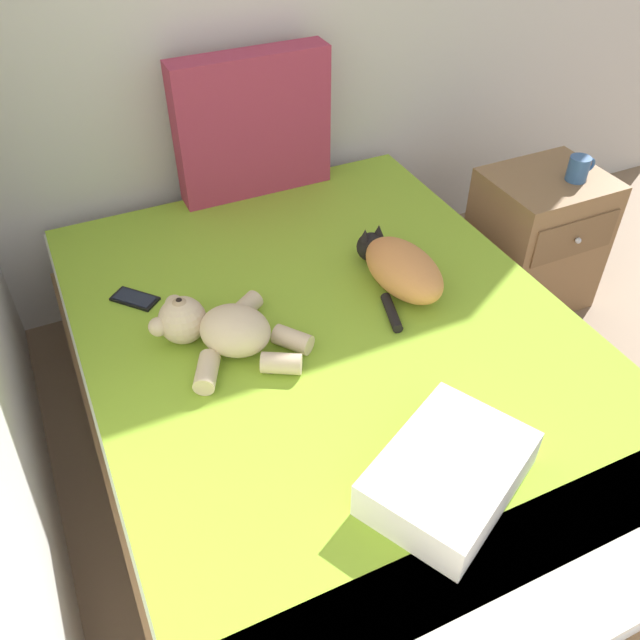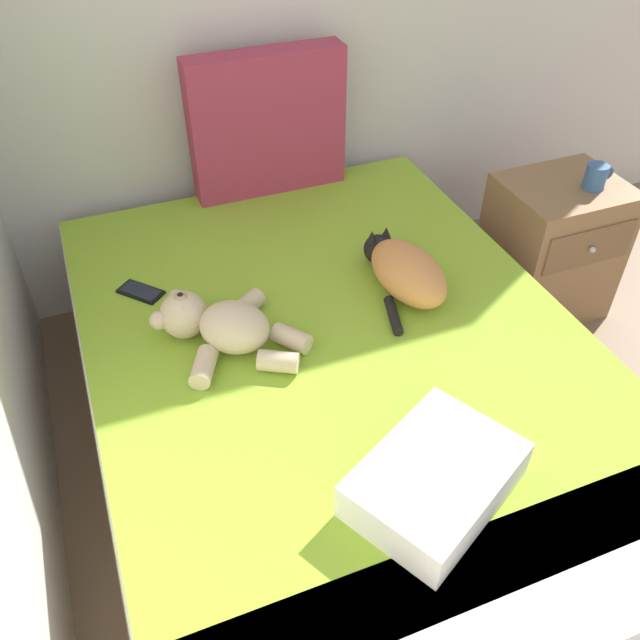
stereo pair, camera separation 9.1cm
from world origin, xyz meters
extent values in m
cube|color=olive|center=(0.92, 3.50, 0.14)|extent=(1.51, 2.05, 0.28)
cube|color=white|center=(0.92, 3.50, 0.38)|extent=(1.46, 1.99, 0.19)
cube|color=#8CB72D|center=(0.92, 3.56, 0.49)|extent=(1.45, 1.85, 0.02)
cube|color=silver|center=(0.92, 2.64, 0.49)|extent=(1.45, 0.33, 0.02)
cube|color=#A5334C|center=(1.02, 4.45, 0.77)|extent=(0.59, 0.12, 0.54)
ellipsoid|color=#D18447|center=(1.21, 3.64, 0.57)|extent=(0.22, 0.35, 0.15)
sphere|color=black|center=(1.20, 3.83, 0.55)|extent=(0.10, 0.10, 0.10)
cone|color=black|center=(1.17, 3.82, 0.60)|extent=(0.04, 0.04, 0.04)
cone|color=black|center=(1.23, 3.83, 0.60)|extent=(0.04, 0.04, 0.04)
cylinder|color=black|center=(1.11, 3.53, 0.51)|extent=(0.07, 0.16, 0.03)
ellipsoid|color=black|center=(1.24, 3.73, 0.52)|extent=(0.06, 0.10, 0.04)
ellipsoid|color=beige|center=(0.63, 3.59, 0.57)|extent=(0.27, 0.27, 0.14)
sphere|color=beige|center=(0.50, 3.70, 0.57)|extent=(0.14, 0.14, 0.14)
sphere|color=tan|center=(0.50, 3.70, 0.62)|extent=(0.06, 0.06, 0.06)
sphere|color=black|center=(0.50, 3.70, 0.64)|extent=(0.02, 0.02, 0.02)
sphere|color=beige|center=(0.43, 3.69, 0.58)|extent=(0.06, 0.06, 0.06)
sphere|color=beige|center=(0.50, 3.77, 0.58)|extent=(0.06, 0.06, 0.06)
cylinder|color=beige|center=(0.51, 3.51, 0.53)|extent=(0.11, 0.14, 0.06)
cylinder|color=beige|center=(0.71, 3.45, 0.53)|extent=(0.13, 0.11, 0.06)
cylinder|color=beige|center=(0.70, 3.72, 0.53)|extent=(0.14, 0.12, 0.06)
cylinder|color=beige|center=(0.78, 3.53, 0.53)|extent=(0.12, 0.13, 0.06)
cube|color=black|center=(0.40, 3.95, 0.50)|extent=(0.15, 0.16, 0.01)
cube|color=black|center=(0.40, 3.95, 0.51)|extent=(0.13, 0.14, 0.00)
cube|color=white|center=(0.92, 2.92, 0.55)|extent=(0.48, 0.43, 0.11)
cube|color=olive|center=(2.03, 3.91, 0.29)|extent=(0.46, 0.39, 0.58)
cube|color=brown|center=(2.03, 3.71, 0.42)|extent=(0.39, 0.01, 0.16)
sphere|color=#B2B2B7|center=(2.03, 3.69, 0.42)|extent=(0.02, 0.02, 0.02)
cylinder|color=#33598C|center=(2.10, 3.85, 0.63)|extent=(0.08, 0.08, 0.09)
torus|color=#33598C|center=(2.15, 3.85, 0.63)|extent=(0.06, 0.01, 0.06)
camera|label=1|loc=(0.24, 2.19, 1.84)|focal=37.25mm
camera|label=2|loc=(0.33, 2.16, 1.84)|focal=37.25mm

